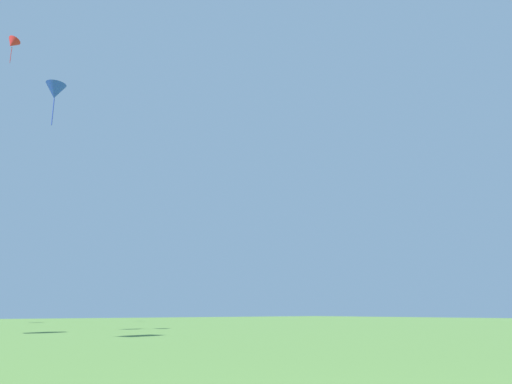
% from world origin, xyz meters
% --- Properties ---
extents(distant_kite_red_far_center, '(1.22, 1.15, 2.01)m').
position_xyz_m(distant_kite_red_far_center, '(3.86, 33.76, 18.90)').
color(distant_kite_red_far_center, red).
extents(distant_kite_blue_mid_left, '(1.05, 1.05, 1.83)m').
position_xyz_m(distant_kite_blue_mid_left, '(2.94, 18.87, 9.60)').
color(distant_kite_blue_mid_left, blue).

